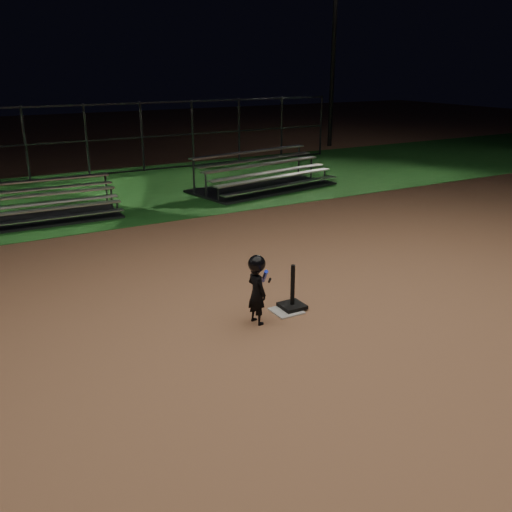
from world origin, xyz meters
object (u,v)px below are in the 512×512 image
at_px(batting_tee, 292,300).
at_px(child_batter, 257,288).
at_px(bleacher_right, 263,182).
at_px(home_plate, 286,311).
at_px(light_pole_right, 335,37).
at_px(bleacher_left, 41,212).

distance_m(batting_tee, child_batter, 0.88).
bearing_deg(bleacher_right, home_plate, -127.93).
bearing_deg(child_batter, batting_tee, -88.98).
xyz_separation_m(batting_tee, light_pole_right, (11.86, 14.90, 4.79)).
distance_m(home_plate, bleacher_left, 8.17).
height_order(home_plate, light_pole_right, light_pole_right).
height_order(batting_tee, light_pole_right, light_pole_right).
height_order(batting_tee, bleacher_right, bleacher_right).
xyz_separation_m(bleacher_left, light_pole_right, (14.48, 7.16, 4.75)).
distance_m(bleacher_left, bleacher_right, 6.83).
bearing_deg(bleacher_left, light_pole_right, 27.24).
xyz_separation_m(batting_tee, bleacher_right, (4.20, 8.17, 0.07)).
distance_m(child_batter, bleacher_right, 9.69).
xyz_separation_m(bleacher_left, bleacher_right, (6.82, 0.43, 0.04)).
bearing_deg(batting_tee, light_pole_right, 51.48).
height_order(bleacher_right, light_pole_right, light_pole_right).
xyz_separation_m(home_plate, bleacher_right, (4.34, 8.21, 0.22)).
height_order(home_plate, child_batter, child_batter).
distance_m(child_batter, bleacher_left, 8.13).
distance_m(bleacher_left, light_pole_right, 16.84).
height_order(home_plate, bleacher_right, bleacher_right).
bearing_deg(child_batter, home_plate, -90.28).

